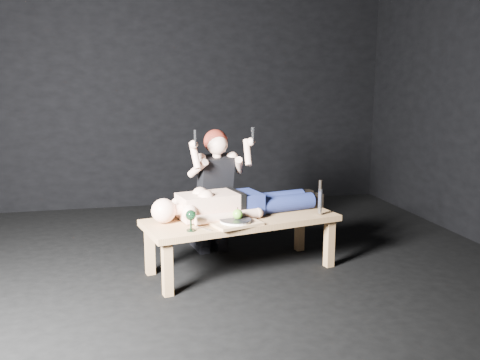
{
  "coord_description": "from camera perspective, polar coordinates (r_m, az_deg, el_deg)",
  "views": [
    {
      "loc": [
        -0.8,
        -3.88,
        1.54
      ],
      "look_at": [
        0.11,
        0.09,
        0.75
      ],
      "focal_mm": 38.45,
      "sensor_mm": 36.0,
      "label": 1
    }
  ],
  "objects": [
    {
      "name": "ground",
      "position": [
        4.25,
        -1.19,
        -10.28
      ],
      "size": [
        5.0,
        5.0,
        0.0
      ],
      "primitive_type": "plane",
      "color": "black",
      "rests_on": "ground"
    },
    {
      "name": "back_wall",
      "position": [
        6.43,
        -5.84,
        10.55
      ],
      "size": [
        5.0,
        0.0,
        5.0
      ],
      "primitive_type": "plane",
      "rotation": [
        1.57,
        0.0,
        0.0
      ],
      "color": "black",
      "rests_on": "ground"
    },
    {
      "name": "table",
      "position": [
        4.24,
        0.15,
        -7.11
      ],
      "size": [
        1.65,
        0.91,
        0.45
      ],
      "primitive_type": "cube",
      "rotation": [
        0.0,
        0.0,
        0.22
      ],
      "color": "#AD8150",
      "rests_on": "ground"
    },
    {
      "name": "lying_man",
      "position": [
        4.25,
        0.11,
        -2.18
      ],
      "size": [
        1.52,
        0.75,
        0.25
      ],
      "primitive_type": null,
      "rotation": [
        0.0,
        0.0,
        0.22
      ],
      "color": "beige",
      "rests_on": "table"
    },
    {
      "name": "kneeling_woman",
      "position": [
        4.58,
        -3.03,
        -1.13
      ],
      "size": [
        0.73,
        0.79,
        1.16
      ],
      "primitive_type": null,
      "rotation": [
        0.0,
        0.0,
        0.17
      ],
      "color": "black",
      "rests_on": "ground"
    },
    {
      "name": "serving_tray",
      "position": [
        3.97,
        -0.5,
        -4.82
      ],
      "size": [
        0.43,
        0.36,
        0.02
      ],
      "primitive_type": "cube",
      "rotation": [
        0.0,
        0.0,
        0.31
      ],
      "color": "tan",
      "rests_on": "table"
    },
    {
      "name": "plate",
      "position": [
        3.96,
        -0.5,
        -4.54
      ],
      "size": [
        0.3,
        0.3,
        0.02
      ],
      "primitive_type": "cylinder",
      "rotation": [
        0.0,
        0.0,
        0.31
      ],
      "color": "white",
      "rests_on": "serving_tray"
    },
    {
      "name": "apple",
      "position": [
        3.96,
        -0.26,
        -3.82
      ],
      "size": [
        0.08,
        0.08,
        0.08
      ],
      "primitive_type": "sphere",
      "color": "#509319",
      "rests_on": "plate"
    },
    {
      "name": "goblet",
      "position": [
        3.8,
        -5.48,
        -4.49
      ],
      "size": [
        0.09,
        0.09,
        0.16
      ],
      "primitive_type": null,
      "rotation": [
        0.0,
        0.0,
        0.22
      ],
      "color": "black",
      "rests_on": "table"
    },
    {
      "name": "fork_flat",
      "position": [
        3.87,
        -4.02,
        -5.38
      ],
      "size": [
        0.11,
        0.15,
        0.01
      ],
      "primitive_type": "cube",
      "rotation": [
        0.0,
        0.0,
        0.59
      ],
      "color": "#B2B2B7",
      "rests_on": "table"
    },
    {
      "name": "knife_flat",
      "position": [
        4.07,
        2.05,
        -4.52
      ],
      "size": [
        0.05,
        0.17,
        0.01
      ],
      "primitive_type": "cube",
      "rotation": [
        0.0,
        0.0,
        0.19
      ],
      "color": "#B2B2B7",
      "rests_on": "table"
    },
    {
      "name": "spoon_flat",
      "position": [
        4.09,
        1.55,
        -4.46
      ],
      "size": [
        0.11,
        0.14,
        0.01
      ],
      "primitive_type": "cube",
      "rotation": [
        0.0,
        0.0,
        0.66
      ],
      "color": "#B2B2B7",
      "rests_on": "table"
    },
    {
      "name": "carving_knife",
      "position": [
        4.27,
        8.89,
        -1.94
      ],
      "size": [
        0.05,
        0.05,
        0.29
      ],
      "primitive_type": null,
      "rotation": [
        0.0,
        0.0,
        0.22
      ],
      "color": "#B2B2B7",
      "rests_on": "table"
    }
  ]
}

